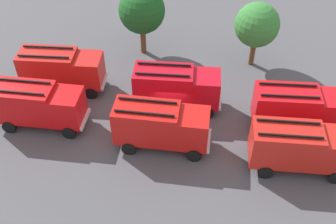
% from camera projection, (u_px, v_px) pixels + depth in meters
% --- Properties ---
extents(ground_plane, '(56.67, 56.67, 0.00)m').
position_uv_depth(ground_plane, '(168.00, 125.00, 33.66)').
color(ground_plane, '#4C4C51').
extents(fire_truck_0, '(7.43, 3.40, 3.88)m').
position_uv_depth(fire_truck_0, '(38.00, 104.00, 32.27)').
color(fire_truck_0, red).
rests_on(fire_truck_0, ground).
extents(fire_truck_1, '(7.42, 3.37, 3.88)m').
position_uv_depth(fire_truck_1, '(161.00, 125.00, 30.57)').
color(fire_truck_1, red).
rests_on(fire_truck_1, ground).
extents(fire_truck_2, '(7.48, 3.61, 3.88)m').
position_uv_depth(fire_truck_2, '(300.00, 146.00, 28.97)').
color(fire_truck_2, red).
rests_on(fire_truck_2, ground).
extents(fire_truck_3, '(7.50, 3.70, 3.88)m').
position_uv_depth(fire_truck_3, '(61.00, 68.00, 35.70)').
color(fire_truck_3, red).
rests_on(fire_truck_3, ground).
extents(fire_truck_4, '(7.49, 3.64, 3.88)m').
position_uv_depth(fire_truck_4, '(176.00, 86.00, 33.88)').
color(fire_truck_4, red).
rests_on(fire_truck_4, ground).
extents(fire_truck_5, '(7.50, 3.70, 3.88)m').
position_uv_depth(fire_truck_5, '(299.00, 108.00, 31.97)').
color(fire_truck_5, red).
rests_on(fire_truck_5, ground).
extents(firefighter_0, '(0.48, 0.44, 1.83)m').
position_uv_depth(firefighter_0, '(64.00, 58.00, 38.77)').
color(firefighter_0, black).
rests_on(firefighter_0, ground).
extents(tree_0, '(4.34, 4.34, 6.73)m').
position_uv_depth(tree_0, '(142.00, 11.00, 38.30)').
color(tree_0, brown).
rests_on(tree_0, ground).
extents(tree_1, '(4.05, 4.05, 6.28)m').
position_uv_depth(tree_1, '(257.00, 25.00, 37.00)').
color(tree_1, brown).
rests_on(tree_1, ground).
extents(traffic_cone_0, '(0.48, 0.48, 0.69)m').
position_uv_depth(traffic_cone_0, '(203.00, 89.00, 36.50)').
color(traffic_cone_0, '#F2600C').
rests_on(traffic_cone_0, ground).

